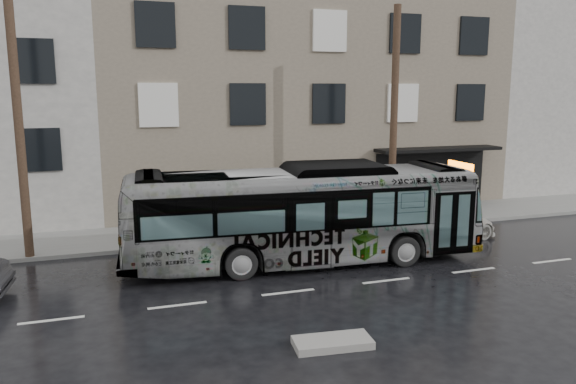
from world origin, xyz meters
name	(u,v)px	position (x,y,z in m)	size (l,w,h in m)	color
ground	(264,267)	(0.00, 0.00, 0.00)	(120.00, 120.00, 0.00)	black
sidewalk	(232,230)	(0.00, 4.90, 0.07)	(90.00, 3.60, 0.15)	gray
building_taupe	(287,96)	(5.00, 12.70, 5.50)	(20.00, 12.00, 11.00)	gray
building_filler	(561,87)	(24.00, 12.70, 6.00)	(18.00, 12.00, 12.00)	beige
utility_pole_front	(394,119)	(6.50, 3.30, 4.65)	(0.30, 0.30, 9.00)	#4B3525
utility_pole_rear	(19,126)	(-7.50, 3.30, 4.65)	(0.30, 0.30, 9.00)	#4B3525
sign_post	(414,196)	(7.60, 3.30, 1.35)	(0.06, 0.06, 2.40)	slate
bus	(303,214)	(1.38, 0.09, 1.68)	(2.83, 12.08, 3.36)	#B2B2B2
white_sedan	(443,223)	(7.64, 1.16, 0.65)	(1.82, 4.48, 1.30)	beige
slush_pile	(332,343)	(-0.13, -6.13, 0.09)	(1.80, 0.80, 0.18)	#999791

